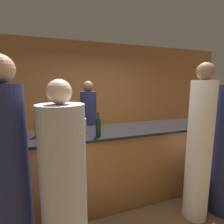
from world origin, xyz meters
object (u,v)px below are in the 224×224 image
guest_0 (199,148)px  wine_bottle_1 (38,127)px  ice_bucket (80,125)px  guest_2 (64,191)px  bartender (89,132)px  wine_bottle_0 (98,127)px  guest_3 (11,183)px

guest_0 → wine_bottle_1: size_ratio=6.86×
wine_bottle_1 → ice_bucket: (0.55, 0.03, -0.02)m
guest_2 → ice_bucket: bearing=71.4°
bartender → guest_0: bearing=124.3°
guest_0 → guest_2: guest_0 is taller
bartender → wine_bottle_1: (-0.84, -0.83, 0.35)m
wine_bottle_1 → wine_bottle_0: bearing=-19.1°
guest_2 → wine_bottle_0: 0.90m
bartender → guest_0: guest_0 is taller
guest_0 → ice_bucket: 1.60m
bartender → guest_0: 1.92m
guest_3 → ice_bucket: (0.73, 0.85, 0.25)m
wine_bottle_1 → ice_bucket: size_ratio=1.57×
wine_bottle_0 → bartender: bearing=84.1°
guest_0 → ice_bucket: guest_0 is taller
guest_0 → guest_2: (-1.69, -0.15, -0.13)m
wine_bottle_0 → wine_bottle_1: wine_bottle_0 is taller
guest_0 → guest_3: size_ratio=1.02×
guest_2 → wine_bottle_1: bearing=104.8°
bartender → guest_3: size_ratio=0.92×
bartender → wine_bottle_1: bartender is taller
guest_3 → wine_bottle_1: 0.88m
wine_bottle_0 → guest_2: bearing=-127.4°
wine_bottle_0 → wine_bottle_1: (-0.73, 0.25, -0.01)m
guest_0 → wine_bottle_1: guest_0 is taller
guest_3 → ice_bucket: bearing=49.2°
guest_2 → wine_bottle_0: size_ratio=5.85×
guest_0 → ice_bucket: size_ratio=10.79×
guest_0 → wine_bottle_0: bearing=157.3°
ice_bucket → wine_bottle_0: bearing=-57.8°
bartender → guest_2: (-0.61, -1.73, -0.03)m
guest_2 → guest_3: 0.44m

